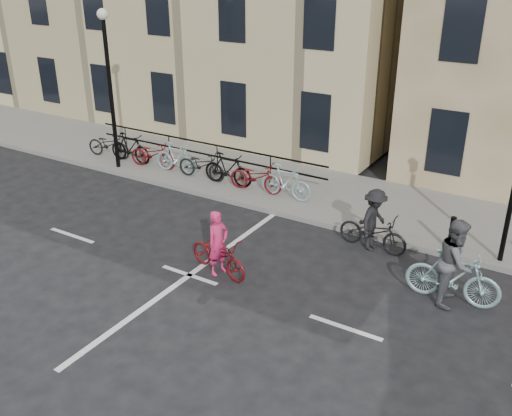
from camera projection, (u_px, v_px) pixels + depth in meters
The scene contains 8 objects.
ground at pixel (190, 275), 13.56m from camera, with size 120.00×120.00×0.00m, color black.
sidewalk at pixel (203, 168), 20.11m from camera, with size 46.00×4.00×0.15m, color slate.
lamp_post at pixel (108, 71), 18.65m from camera, with size 0.36×0.36×5.28m.
bollard_east at pixel (452, 233), 14.25m from camera, with size 0.14×0.14×0.90m, color black.
parked_bikes at pixel (189, 161), 19.06m from camera, with size 9.35×1.23×1.05m.
cyclist_pink at pixel (218, 252), 13.46m from camera, with size 1.88×1.01×1.59m.
cyclist_grey at pixel (454, 270), 12.24m from camera, with size 2.07×1.00×1.96m.
cyclist_dark at pixel (374, 226), 14.53m from camera, with size 1.89×1.11×1.65m.
Camera 1 is at (7.46, -9.17, 7.02)m, focal length 40.00 mm.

